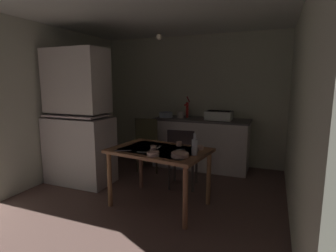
{
  "coord_description": "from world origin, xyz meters",
  "views": [
    {
      "loc": [
        1.49,
        -3.12,
        1.54
      ],
      "look_at": [
        0.15,
        0.23,
        0.93
      ],
      "focal_mm": 28.42,
      "sensor_mm": 36.0,
      "label": 1
    }
  ],
  "objects_px": {
    "dining_table": "(159,156)",
    "serving_bowl_wide": "(199,148)",
    "chair_far_side": "(182,156)",
    "teacup_mint": "(179,144)",
    "chair_by_counter": "(148,143)",
    "mixing_bowl_counter": "(166,115)",
    "sink_basin": "(219,115)",
    "glass_bottle": "(195,146)",
    "hutch_cabinet": "(79,122)",
    "hand_pump": "(187,108)"
  },
  "relations": [
    {
      "from": "serving_bowl_wide",
      "to": "teacup_mint",
      "type": "height_order",
      "value": "teacup_mint"
    },
    {
      "from": "chair_far_side",
      "to": "dining_table",
      "type": "bearing_deg",
      "value": -97.83
    },
    {
      "from": "hutch_cabinet",
      "to": "chair_far_side",
      "type": "relative_size",
      "value": 2.29
    },
    {
      "from": "chair_far_side",
      "to": "chair_by_counter",
      "type": "xyz_separation_m",
      "value": [
        -0.78,
        0.49,
        0.02
      ]
    },
    {
      "from": "serving_bowl_wide",
      "to": "chair_by_counter",
      "type": "bearing_deg",
      "value": 140.42
    },
    {
      "from": "dining_table",
      "to": "teacup_mint",
      "type": "xyz_separation_m",
      "value": [
        0.17,
        0.24,
        0.12
      ]
    },
    {
      "from": "sink_basin",
      "to": "glass_bottle",
      "type": "relative_size",
      "value": 1.78
    },
    {
      "from": "sink_basin",
      "to": "chair_far_side",
      "type": "height_order",
      "value": "sink_basin"
    },
    {
      "from": "mixing_bowl_counter",
      "to": "glass_bottle",
      "type": "height_order",
      "value": "mixing_bowl_counter"
    },
    {
      "from": "hand_pump",
      "to": "serving_bowl_wide",
      "type": "bearing_deg",
      "value": -67.32
    },
    {
      "from": "chair_far_side",
      "to": "teacup_mint",
      "type": "distance_m",
      "value": 0.48
    },
    {
      "from": "dining_table",
      "to": "serving_bowl_wide",
      "type": "bearing_deg",
      "value": 21.49
    },
    {
      "from": "chair_far_side",
      "to": "teacup_mint",
      "type": "relative_size",
      "value": 12.66
    },
    {
      "from": "sink_basin",
      "to": "chair_by_counter",
      "type": "height_order",
      "value": "sink_basin"
    },
    {
      "from": "serving_bowl_wide",
      "to": "teacup_mint",
      "type": "xyz_separation_m",
      "value": [
        -0.27,
        0.07,
        0.01
      ]
    },
    {
      "from": "teacup_mint",
      "to": "hutch_cabinet",
      "type": "bearing_deg",
      "value": 178.79
    },
    {
      "from": "hutch_cabinet",
      "to": "hand_pump",
      "type": "height_order",
      "value": "hutch_cabinet"
    },
    {
      "from": "sink_basin",
      "to": "glass_bottle",
      "type": "distance_m",
      "value": 1.76
    },
    {
      "from": "hand_pump",
      "to": "chair_by_counter",
      "type": "distance_m",
      "value": 0.95
    },
    {
      "from": "chair_by_counter",
      "to": "hutch_cabinet",
      "type": "bearing_deg",
      "value": -131.91
    },
    {
      "from": "sink_basin",
      "to": "chair_far_side",
      "type": "relative_size",
      "value": 0.5
    },
    {
      "from": "sink_basin",
      "to": "chair_by_counter",
      "type": "xyz_separation_m",
      "value": [
        -1.09,
        -0.55,
        -0.47
      ]
    },
    {
      "from": "dining_table",
      "to": "glass_bottle",
      "type": "xyz_separation_m",
      "value": [
        0.47,
        -0.09,
        0.19
      ]
    },
    {
      "from": "chair_far_side",
      "to": "chair_by_counter",
      "type": "relative_size",
      "value": 0.94
    },
    {
      "from": "sink_basin",
      "to": "hand_pump",
      "type": "xyz_separation_m",
      "value": [
        -0.59,
        0.05,
        0.09
      ]
    },
    {
      "from": "mixing_bowl_counter",
      "to": "teacup_mint",
      "type": "xyz_separation_m",
      "value": [
        0.74,
        -1.37,
        -0.18
      ]
    },
    {
      "from": "chair_far_side",
      "to": "hand_pump",
      "type": "bearing_deg",
      "value": 104.6
    },
    {
      "from": "hutch_cabinet",
      "to": "teacup_mint",
      "type": "bearing_deg",
      "value": -1.21
    },
    {
      "from": "mixing_bowl_counter",
      "to": "chair_by_counter",
      "type": "xyz_separation_m",
      "value": [
        -0.12,
        -0.5,
        -0.44
      ]
    },
    {
      "from": "mixing_bowl_counter",
      "to": "dining_table",
      "type": "xyz_separation_m",
      "value": [
        0.57,
        -1.61,
        -0.3
      ]
    },
    {
      "from": "mixing_bowl_counter",
      "to": "chair_far_side",
      "type": "height_order",
      "value": "mixing_bowl_counter"
    },
    {
      "from": "mixing_bowl_counter",
      "to": "dining_table",
      "type": "distance_m",
      "value": 1.73
    },
    {
      "from": "chair_by_counter",
      "to": "glass_bottle",
      "type": "relative_size",
      "value": 3.79
    },
    {
      "from": "mixing_bowl_counter",
      "to": "chair_far_side",
      "type": "xyz_separation_m",
      "value": [
        0.66,
        -0.99,
        -0.46
      ]
    },
    {
      "from": "sink_basin",
      "to": "mixing_bowl_counter",
      "type": "relative_size",
      "value": 1.79
    },
    {
      "from": "hutch_cabinet",
      "to": "dining_table",
      "type": "xyz_separation_m",
      "value": [
        1.44,
        -0.28,
        -0.31
      ]
    },
    {
      "from": "mixing_bowl_counter",
      "to": "dining_table",
      "type": "relative_size",
      "value": 0.2
    },
    {
      "from": "dining_table",
      "to": "hand_pump",
      "type": "bearing_deg",
      "value": 96.54
    },
    {
      "from": "hutch_cabinet",
      "to": "sink_basin",
      "type": "relative_size",
      "value": 4.56
    },
    {
      "from": "dining_table",
      "to": "chair_by_counter",
      "type": "height_order",
      "value": "chair_by_counter"
    },
    {
      "from": "chair_far_side",
      "to": "glass_bottle",
      "type": "relative_size",
      "value": 3.55
    },
    {
      "from": "hand_pump",
      "to": "glass_bottle",
      "type": "bearing_deg",
      "value": -69.69
    },
    {
      "from": "mixing_bowl_counter",
      "to": "serving_bowl_wide",
      "type": "bearing_deg",
      "value": -54.73
    },
    {
      "from": "serving_bowl_wide",
      "to": "glass_bottle",
      "type": "bearing_deg",
      "value": -84.63
    },
    {
      "from": "hutch_cabinet",
      "to": "dining_table",
      "type": "height_order",
      "value": "hutch_cabinet"
    },
    {
      "from": "mixing_bowl_counter",
      "to": "chair_by_counter",
      "type": "bearing_deg",
      "value": -103.84
    },
    {
      "from": "sink_basin",
      "to": "serving_bowl_wide",
      "type": "relative_size",
      "value": 3.65
    },
    {
      "from": "dining_table",
      "to": "chair_far_side",
      "type": "bearing_deg",
      "value": 82.17
    },
    {
      "from": "sink_basin",
      "to": "mixing_bowl_counter",
      "type": "xyz_separation_m",
      "value": [
        -0.96,
        -0.05,
        -0.03
      ]
    },
    {
      "from": "hutch_cabinet",
      "to": "hand_pump",
      "type": "relative_size",
      "value": 5.14
    }
  ]
}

